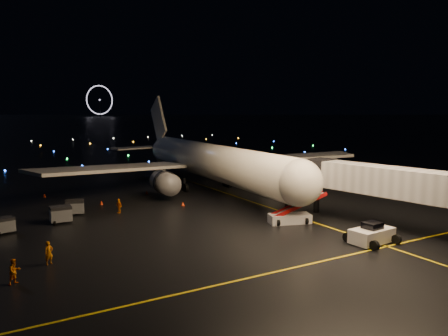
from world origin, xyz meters
The scene contains 18 objects.
ground centered at (0.00, 300.00, 0.00)m, with size 2000.00×2000.00×0.00m, color black.
lane_centre centered at (12.00, 15.00, 0.01)m, with size 0.25×80.00×0.02m, color yellow.
lane_cross centered at (-5.00, -10.00, 0.01)m, with size 60.00×0.25×0.02m, color yellow.
airliner centered at (11.21, 25.51, 7.51)m, with size 53.01×50.36×15.02m, color white, non-canonical shape.
pushback_tug centered at (11.57, -8.56, 1.01)m, with size 4.24×2.22×2.02m, color silver.
belt_loader centered at (9.46, 1.04, 1.63)m, with size 6.72×1.83×3.26m, color silver, non-canonical shape.
crew_a centered at (-15.56, 0.52, 0.96)m, with size 0.70×0.46×1.92m, color orange.
crew_b centered at (-18.31, -2.51, 0.93)m, with size 0.91×0.70×1.86m, color orange.
crew_c centered at (-5.51, 15.09, 0.88)m, with size 1.03×0.43×1.76m, color orange.
safety_cone_0 centered at (2.88, 14.89, 0.27)m, with size 0.48×0.48×0.54m, color #F93A0E.
safety_cone_1 centered at (1.46, 24.66, 0.26)m, with size 0.45×0.45×0.52m, color #F93A0E.
safety_cone_2 centered at (-6.16, 20.93, 0.26)m, with size 0.46×0.46×0.52m, color #F93A0E.
safety_cone_3 centered at (-11.96, 29.97, 0.23)m, with size 0.41×0.41×0.46m, color #F93A0E.
ferris_wheel centered at (170.00, 720.00, 26.00)m, with size 50.00×4.00×52.00m, color black, non-canonical shape.
taxiway_lights centered at (0.00, 106.00, 0.18)m, with size 164.00×92.00×0.36m, color black, non-canonical shape.
baggage_cart_0 centered at (-12.42, 13.74, 0.94)m, with size 2.21×1.55×1.88m, color slate.
baggage_cart_1 centered at (-10.29, 16.98, 0.88)m, with size 2.06×1.44×1.75m, color slate.
baggage_cart_2 centered at (-18.17, 12.29, 0.81)m, with size 1.91×1.33×1.62m, color slate.
Camera 1 is at (-20.21, -36.04, 12.49)m, focal length 35.00 mm.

